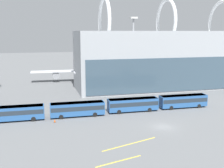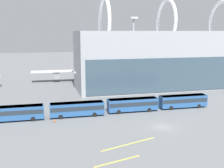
% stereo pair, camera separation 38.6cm
% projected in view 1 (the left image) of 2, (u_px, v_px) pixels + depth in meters
% --- Properties ---
extents(ground_plane, '(440.00, 440.00, 0.00)m').
position_uv_depth(ground_plane, '(163.00, 127.00, 56.29)').
color(ground_plane, slate).
extents(airliner_at_gate_far, '(42.05, 40.33, 14.57)m').
position_uv_depth(airliner_at_gate_far, '(86.00, 68.00, 109.41)').
color(airliner_at_gate_far, silver).
rests_on(airliner_at_gate_far, ground_plane).
extents(airliner_parked_remote, '(31.08, 30.12, 14.33)m').
position_uv_depth(airliner_parked_remote, '(211.00, 64.00, 121.20)').
color(airliner_parked_remote, silver).
rests_on(airliner_parked_remote, ground_plane).
extents(shuttle_bus_0, '(12.14, 2.90, 3.18)m').
position_uv_depth(shuttle_bus_0, '(15.00, 112.00, 59.78)').
color(shuttle_bus_0, '#285693').
rests_on(shuttle_bus_0, ground_plane).
extents(shuttle_bus_1, '(12.14, 2.91, 3.18)m').
position_uv_depth(shuttle_bus_1, '(77.00, 108.00, 63.02)').
color(shuttle_bus_1, '#285693').
rests_on(shuttle_bus_1, ground_plane).
extents(shuttle_bus_2, '(12.14, 2.91, 3.18)m').
position_uv_depth(shuttle_bus_2, '(133.00, 104.00, 66.84)').
color(shuttle_bus_2, '#285693').
rests_on(shuttle_bus_2, ground_plane).
extents(shuttle_bus_3, '(12.14, 2.92, 3.18)m').
position_uv_depth(shuttle_bus_3, '(183.00, 100.00, 70.29)').
color(shuttle_bus_3, '#285693').
rests_on(shuttle_bus_3, ground_plane).
extents(floodlight_mast, '(2.04, 2.04, 23.14)m').
position_uv_depth(floodlight_mast, '(133.00, 48.00, 84.52)').
color(floodlight_mast, gray).
rests_on(floodlight_mast, ground_plane).
extents(lane_stripe_0, '(7.56, 2.30, 0.01)m').
position_uv_depth(lane_stripe_0, '(119.00, 161.00, 41.34)').
color(lane_stripe_0, yellow).
rests_on(lane_stripe_0, ground_plane).
extents(lane_stripe_1, '(10.65, 3.78, 0.01)m').
position_uv_depth(lane_stripe_1, '(130.00, 144.00, 47.67)').
color(lane_stripe_1, yellow).
rests_on(lane_stripe_1, ground_plane).
extents(lane_stripe_4, '(8.30, 0.82, 0.01)m').
position_uv_depth(lane_stripe_4, '(0.00, 115.00, 63.99)').
color(lane_stripe_4, yellow).
rests_on(lane_stripe_4, ground_plane).
extents(traffic_cone_0, '(0.47, 0.47, 0.77)m').
position_uv_depth(traffic_cone_0, '(55.00, 121.00, 59.08)').
color(traffic_cone_0, black).
rests_on(traffic_cone_0, ground_plane).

